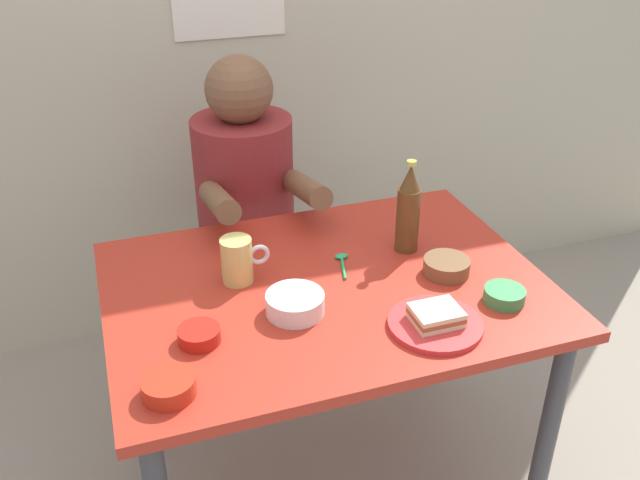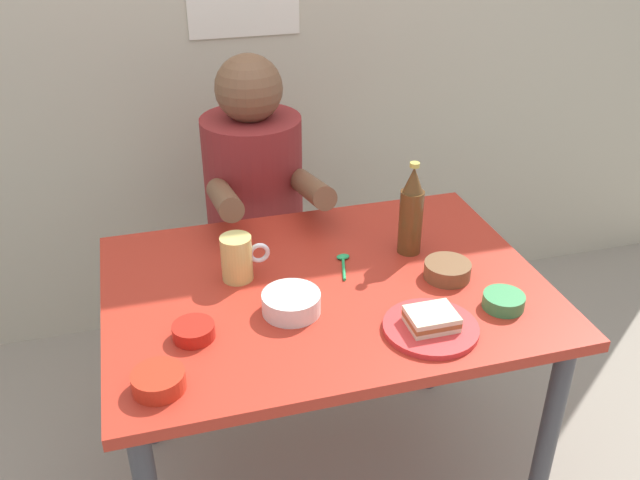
{
  "view_description": "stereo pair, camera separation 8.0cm",
  "coord_description": "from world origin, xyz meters",
  "views": [
    {
      "loc": [
        -0.49,
        -1.38,
        1.7
      ],
      "look_at": [
        0.0,
        0.05,
        0.84
      ],
      "focal_mm": 38.71,
      "sensor_mm": 36.0,
      "label": 1
    },
    {
      "loc": [
        -0.41,
        -1.41,
        1.7
      ],
      "look_at": [
        0.0,
        0.05,
        0.84
      ],
      "focal_mm": 38.71,
      "sensor_mm": 36.0,
      "label": 2
    }
  ],
  "objects": [
    {
      "name": "dip_bowl_green",
      "position": [
        0.38,
        -0.21,
        0.76
      ],
      "size": [
        0.1,
        0.1,
        0.03
      ],
      "color": "#388C4C",
      "rests_on": "dining_table"
    },
    {
      "name": "sandwich",
      "position": [
        0.18,
        -0.25,
        0.77
      ],
      "size": [
        0.11,
        0.09,
        0.04
      ],
      "color": "beige",
      "rests_on": "plate_orange"
    },
    {
      "name": "beer_mug",
      "position": [
        -0.21,
        0.09,
        0.8
      ],
      "size": [
        0.13,
        0.08,
        0.12
      ],
      "color": "#D1BC66",
      "rests_on": "dining_table"
    },
    {
      "name": "person_seated",
      "position": [
        -0.06,
        0.62,
        0.77
      ],
      "size": [
        0.33,
        0.56,
        0.72
      ],
      "color": "maroon",
      "rests_on": "stool"
    },
    {
      "name": "beer_bottle",
      "position": [
        0.26,
        0.09,
        0.86
      ],
      "size": [
        0.06,
        0.06,
        0.26
      ],
      "color": "#593819",
      "rests_on": "dining_table"
    },
    {
      "name": "rice_bowl_white",
      "position": [
        -0.11,
        -0.09,
        0.77
      ],
      "size": [
        0.14,
        0.14,
        0.05
      ],
      "color": "silver",
      "rests_on": "dining_table"
    },
    {
      "name": "sambal_bowl_red",
      "position": [
        -0.35,
        -0.13,
        0.76
      ],
      "size": [
        0.1,
        0.1,
        0.03
      ],
      "color": "#B21E14",
      "rests_on": "dining_table"
    },
    {
      "name": "plate_orange",
      "position": [
        0.18,
        -0.25,
        0.75
      ],
      "size": [
        0.22,
        0.22,
        0.01
      ],
      "primitive_type": "cylinder",
      "color": "red",
      "rests_on": "dining_table"
    },
    {
      "name": "stool",
      "position": [
        -0.06,
        0.63,
        0.35
      ],
      "size": [
        0.34,
        0.34,
        0.45
      ],
      "color": "#4C4C51",
      "rests_on": "ground"
    },
    {
      "name": "dining_table",
      "position": [
        0.0,
        0.0,
        0.65
      ],
      "size": [
        1.1,
        0.8,
        0.74
      ],
      "color": "#B72D1E",
      "rests_on": "ground"
    },
    {
      "name": "sauce_bowl_chili",
      "position": [
        -0.43,
        -0.28,
        0.76
      ],
      "size": [
        0.11,
        0.11,
        0.04
      ],
      "color": "red",
      "rests_on": "dining_table"
    },
    {
      "name": "spoon",
      "position": [
        0.07,
        0.08,
        0.75
      ],
      "size": [
        0.05,
        0.12,
        0.01
      ],
      "color": "#26A559",
      "rests_on": "dining_table"
    },
    {
      "name": "condiment_bowl_brown",
      "position": [
        0.31,
        -0.05,
        0.76
      ],
      "size": [
        0.12,
        0.12,
        0.04
      ],
      "color": "brown",
      "rests_on": "dining_table"
    }
  ]
}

